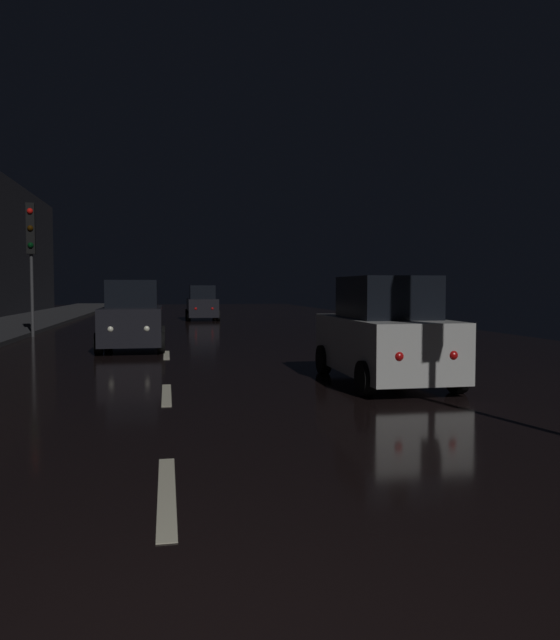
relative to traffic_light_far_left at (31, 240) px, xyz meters
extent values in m
cube|color=black|center=(4.98, 2.68, -3.67)|extent=(26.96, 84.00, 0.02)
cube|color=beige|center=(4.98, -18.82, -3.66)|extent=(0.16, 2.20, 0.01)
cube|color=beige|center=(4.98, -13.69, -3.66)|extent=(0.16, 2.20, 0.01)
cube|color=beige|center=(4.98, -7.40, -3.66)|extent=(0.16, 2.20, 0.01)
cylinder|color=#38383A|center=(0.00, 0.02, -2.10)|extent=(0.12, 0.12, 3.12)
cube|color=black|center=(0.00, 0.02, 0.41)|extent=(0.35, 0.38, 1.90)
sphere|color=red|center=(0.02, -0.16, 1.04)|extent=(0.22, 0.22, 0.22)
sphere|color=black|center=(0.02, -0.16, 0.41)|extent=(0.22, 0.22, 0.22)
sphere|color=black|center=(0.02, -0.16, -0.22)|extent=(0.22, 0.22, 0.22)
cube|color=black|center=(3.98, -5.48, -2.92)|extent=(1.73, 4.03, 1.06)
cube|color=black|center=(3.98, -5.34, -1.99)|extent=(1.47, 2.02, 0.81)
cylinder|color=black|center=(4.83, -6.89, -3.35)|extent=(0.21, 0.61, 0.61)
cylinder|color=black|center=(3.14, -6.89, -3.35)|extent=(0.21, 0.61, 0.61)
cylinder|color=black|center=(4.83, -4.07, -3.35)|extent=(0.21, 0.61, 0.61)
cylinder|color=black|center=(3.14, -4.07, -3.35)|extent=(0.21, 0.61, 0.61)
sphere|color=white|center=(4.46, -7.46, -2.92)|extent=(0.17, 0.17, 0.17)
sphere|color=white|center=(3.51, -7.46, -2.92)|extent=(0.17, 0.17, 0.17)
sphere|color=red|center=(4.46, -3.51, -2.92)|extent=(0.17, 0.17, 0.17)
sphere|color=red|center=(3.51, -3.51, -2.92)|extent=(0.17, 0.17, 0.17)
cube|color=silver|center=(9.16, -13.03, -2.92)|extent=(1.72, 4.02, 1.05)
cube|color=black|center=(9.16, -13.17, -1.99)|extent=(1.46, 2.01, 0.80)
cylinder|color=black|center=(8.32, -11.62, -3.36)|extent=(0.21, 0.61, 0.61)
cylinder|color=black|center=(10.01, -11.62, -3.36)|extent=(0.21, 0.61, 0.61)
cylinder|color=black|center=(8.32, -14.44, -3.36)|extent=(0.21, 0.61, 0.61)
cylinder|color=black|center=(10.01, -14.44, -3.36)|extent=(0.21, 0.61, 0.61)
sphere|color=slate|center=(8.69, -11.06, -2.92)|extent=(0.17, 0.17, 0.17)
sphere|color=slate|center=(9.64, -11.06, -2.92)|extent=(0.17, 0.17, 0.17)
sphere|color=red|center=(8.69, -15.00, -2.92)|extent=(0.17, 0.17, 0.17)
sphere|color=red|center=(9.64, -15.00, -2.92)|extent=(0.17, 0.17, 0.17)
cube|color=black|center=(7.01, 11.02, -2.95)|extent=(1.65, 3.85, 1.01)
cube|color=black|center=(7.01, 10.88, -2.06)|extent=(1.40, 1.93, 0.77)
cylinder|color=black|center=(6.20, 12.36, -3.37)|extent=(0.20, 0.59, 0.59)
cylinder|color=black|center=(7.81, 12.36, -3.37)|extent=(0.20, 0.59, 0.59)
cylinder|color=black|center=(6.20, 9.67, -3.37)|extent=(0.20, 0.59, 0.59)
cylinder|color=black|center=(7.81, 9.67, -3.37)|extent=(0.20, 0.59, 0.59)
sphere|color=slate|center=(6.55, 12.90, -2.95)|extent=(0.17, 0.17, 0.17)
sphere|color=slate|center=(7.46, 12.90, -2.95)|extent=(0.17, 0.17, 0.17)
sphere|color=red|center=(6.55, 9.13, -2.95)|extent=(0.17, 0.17, 0.17)
sphere|color=red|center=(7.46, 9.13, -2.95)|extent=(0.17, 0.17, 0.17)
camera|label=1|loc=(5.00, -24.30, -1.81)|focal=34.17mm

